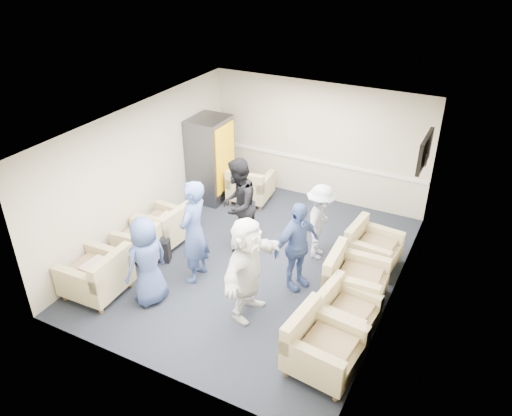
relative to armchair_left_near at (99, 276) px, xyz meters
The scene contains 25 objects.
floor 2.83m from the armchair_left_near, 46.48° to the left, with size 6.00×6.00×0.00m, color black.
ceiling 3.65m from the armchair_left_near, 46.48° to the left, with size 6.00×6.00×0.00m, color silver.
back_wall 5.48m from the armchair_left_near, 68.99° to the left, with size 5.00×0.02×2.70m, color beige.
front_wall 2.37m from the armchair_left_near, 26.47° to the right, with size 5.00×0.02×2.70m, color beige.
left_wall 2.33m from the armchair_left_near, 105.52° to the left, with size 0.02×6.00×2.70m, color beige.
right_wall 4.98m from the armchair_left_near, 24.67° to the left, with size 0.02×6.00×2.70m, color beige.
chair_rail 5.40m from the armchair_left_near, 68.92° to the left, with size 4.98×0.04×0.06m, color white.
tv 6.05m from the armchair_left_near, 41.27° to the left, with size 0.10×1.00×0.58m.
armchair_left_near is the anchor object (origin of this frame).
armchair_left_mid 1.30m from the armchair_left_near, 90.89° to the left, with size 0.95×0.95×0.69m.
armchair_left_far 1.82m from the armchair_left_near, 88.93° to the left, with size 0.94×0.94×0.70m.
armchair_right_near 3.91m from the armchair_left_near, ahead, with size 1.04×1.04×0.75m.
armchair_right_midnear 4.11m from the armchair_left_near, 15.29° to the left, with size 0.89×0.89×0.65m.
armchair_right_midfar 4.26m from the armchair_left_near, 25.63° to the left, with size 0.97×0.97×0.75m.
armchair_right_far 4.84m from the armchair_left_near, 37.62° to the left, with size 0.94×0.94×0.69m.
armchair_corner 4.18m from the armchair_left_near, 80.23° to the left, with size 0.98×0.98×0.71m.
vending_machine 3.94m from the armchair_left_near, 92.33° to the left, with size 0.78×0.91×1.92m.
backpack 1.34m from the armchair_left_near, 75.57° to the left, with size 0.37×0.32×0.53m.
pillow 0.19m from the armchair_left_near, behind, with size 0.46×0.34×0.13m, color beige.
person_front_left 0.99m from the armchair_left_near, 18.02° to the left, with size 0.77×0.50×1.58m, color #3A4F8C.
person_mid_left 1.76m from the armchair_left_near, 43.86° to the left, with size 0.70×0.46×1.91m, color #3A4F8C.
person_back_left 2.80m from the armchair_left_near, 59.83° to the left, with size 0.90×0.70×1.85m, color black.
person_back_right 4.03m from the armchair_left_near, 43.88° to the left, with size 0.96×0.55×1.49m, color white.
person_mid_right 3.38m from the armchair_left_near, 31.27° to the left, with size 0.96×0.40×1.64m, color #3A4F8C.
person_front_right 2.61m from the armchair_left_near, 16.80° to the left, with size 1.63×0.52×1.76m, color white.
Camera 1 is at (3.51, -6.83, 5.49)m, focal length 35.00 mm.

